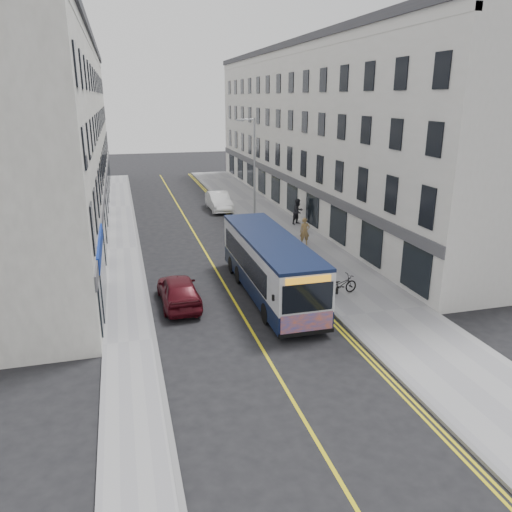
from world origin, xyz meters
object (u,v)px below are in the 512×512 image
pedestrian_far (298,211)px  city_bus (270,264)px  streetlamp (253,172)px  pedestrian_near (305,231)px  car_white (219,201)px  car_maroon (179,290)px  bicycle (341,285)px

pedestrian_far → city_bus: bearing=-144.8°
streetlamp → pedestrian_far: size_ratio=4.12×
city_bus → streetlamp: bearing=78.9°
pedestrian_near → car_white: 12.67m
streetlamp → city_bus: 12.30m
pedestrian_near → car_maroon: 11.79m
car_maroon → pedestrian_far: bearing=-130.7°
pedestrian_far → car_white: 8.35m
streetlamp → bicycle: 13.42m
streetlamp → car_maroon: size_ratio=1.86×
pedestrian_near → pedestrian_far: (1.47, 5.38, 0.08)m
pedestrian_near → pedestrian_far: bearing=82.8°
pedestrian_near → city_bus: bearing=-113.7°
pedestrian_far → streetlamp: bearing=166.8°
pedestrian_near → pedestrian_far: 5.58m
bicycle → pedestrian_near: size_ratio=1.03×
car_maroon → city_bus: bearing=179.1°
pedestrian_near → car_white: pedestrian_near is taller
city_bus → car_maroon: (-4.45, -0.04, -0.90)m
city_bus → bicycle: size_ratio=5.58×
pedestrian_far → pedestrian_near: bearing=-134.7°
streetlamp → pedestrian_far: (3.78, 1.10, -3.29)m
bicycle → car_maroon: bearing=70.8°
car_maroon → bicycle: bearing=170.9°
bicycle → car_white: car_white is taller
city_bus → bicycle: bearing=-18.2°
pedestrian_far → car_white: size_ratio=0.41×
city_bus → pedestrian_far: bearing=64.6°
bicycle → car_white: size_ratio=0.39×
city_bus → bicycle: 3.62m
streetlamp → bicycle: streetlamp is taller
bicycle → car_white: 20.89m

